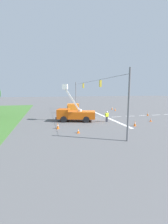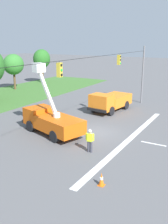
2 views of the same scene
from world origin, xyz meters
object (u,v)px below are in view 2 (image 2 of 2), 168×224
utility_truck_support_near (110,101)px  road_worker (90,139)px  tree_far_east (13,65)px  utility_truck_bucket_lift (51,119)px  tree_east_end (42,59)px  traffic_cone_foreground_right (101,179)px

utility_truck_support_near → road_worker: (-11.21, -3.53, -0.16)m
tree_far_east → road_worker: (-15.44, -22.40, -3.08)m
utility_truck_support_near → road_worker: size_ratio=3.44×
utility_truck_bucket_lift → tree_east_end: bearing=40.2°
tree_far_east → traffic_cone_foreground_right: bearing=-127.2°
traffic_cone_foreground_right → utility_truck_bucket_lift: bearing=54.1°
tree_far_east → traffic_cone_foreground_right: (-19.10, -25.16, -3.68)m
utility_truck_support_near → road_worker: 11.76m
traffic_cone_foreground_right → road_worker: bearing=36.9°
utility_truck_support_near → traffic_cone_foreground_right: size_ratio=7.70×
tree_far_east → utility_truck_support_near: 19.56m
road_worker → utility_truck_bucket_lift: bearing=69.3°
tree_far_east → tree_east_end: bearing=2.7°
tree_far_east → utility_truck_support_near: (-4.22, -18.87, -2.92)m
tree_east_end → utility_truck_support_near: size_ratio=1.02×
road_worker → traffic_cone_foreground_right: 4.63m
tree_east_end → traffic_cone_foreground_right: tree_east_end is taller
tree_far_east → utility_truck_support_near: size_ratio=0.94×
tree_east_end → utility_truck_support_near: tree_east_end is taller
road_worker → traffic_cone_foreground_right: road_worker is taller
tree_far_east → traffic_cone_foreground_right: tree_far_east is taller
tree_east_end → utility_truck_support_near: bearing=-121.5°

